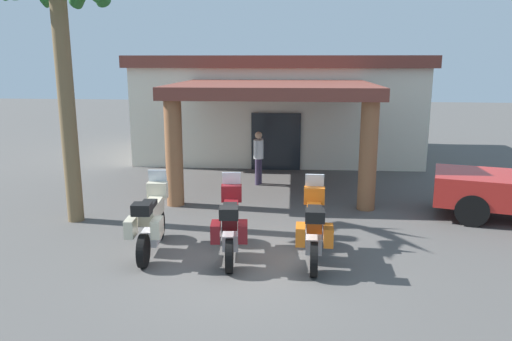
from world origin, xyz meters
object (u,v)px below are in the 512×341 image
at_px(motorcycle_maroon, 230,225).
at_px(motorcycle_orange, 314,228).
at_px(motel_building, 279,105).
at_px(motorcycle_cream, 151,221).
at_px(pedestrian, 259,154).
at_px(palm_tree_roadside, 61,30).

xyz_separation_m(motorcycle_maroon, motorcycle_orange, (1.69, -0.00, 0.00)).
height_order(motel_building, motorcycle_orange, motel_building).
height_order(motorcycle_cream, pedestrian, pedestrian).
relative_size(pedestrian, palm_tree_roadside, 0.27).
xyz_separation_m(pedestrian, palm_tree_roadside, (-4.22, -4.17, 3.66)).
distance_m(motorcycle_maroon, palm_tree_roadside, 6.13).
relative_size(motel_building, pedestrian, 7.02).
relative_size(motorcycle_orange, pedestrian, 1.27).
relative_size(motorcycle_cream, palm_tree_roadside, 0.34).
height_order(pedestrian, palm_tree_roadside, palm_tree_roadside).
bearing_deg(motorcycle_cream, pedestrian, -20.84).
bearing_deg(pedestrian, motorcycle_orange, 127.10).
relative_size(motel_building, palm_tree_roadside, 1.90).
distance_m(motel_building, motorcycle_orange, 11.62).
height_order(motorcycle_orange, palm_tree_roadside, palm_tree_roadside).
distance_m(motel_building, motorcycle_maroon, 11.54).
distance_m(motorcycle_maroon, motorcycle_orange, 1.69).
relative_size(motel_building, motorcycle_cream, 5.50).
distance_m(motel_building, pedestrian, 5.46).
xyz_separation_m(motel_building, motorcycle_maroon, (-0.30, -11.44, -1.42)).
xyz_separation_m(motorcycle_orange, pedestrian, (-1.73, 6.11, 0.31)).
bearing_deg(motorcycle_cream, palm_tree_roadside, 48.32).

